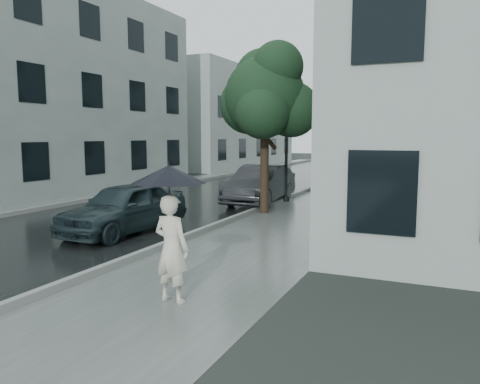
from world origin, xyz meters
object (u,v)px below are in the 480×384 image
at_px(car_near, 124,208).
at_px(lamp_post, 283,130).
at_px(pedestrian, 172,248).
at_px(street_tree, 266,96).
at_px(car_far, 260,184).

bearing_deg(car_near, lamp_post, 79.98).
bearing_deg(pedestrian, car_near, -37.61).
xyz_separation_m(pedestrian, car_near, (-3.98, 3.97, -0.17)).
relative_size(pedestrian, car_near, 0.43).
xyz_separation_m(street_tree, car_far, (-0.96, 1.97, -3.16)).
bearing_deg(pedestrian, street_tree, -71.40).
distance_m(lamp_post, car_far, 2.34).
distance_m(car_near, car_far, 6.76).
height_order(pedestrian, street_tree, street_tree).
distance_m(street_tree, car_near, 6.09).
bearing_deg(lamp_post, car_far, -123.23).
bearing_deg(street_tree, car_near, -115.85).
distance_m(pedestrian, car_near, 5.62).
bearing_deg(car_far, pedestrian, -77.30).
height_order(street_tree, lamp_post, street_tree).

